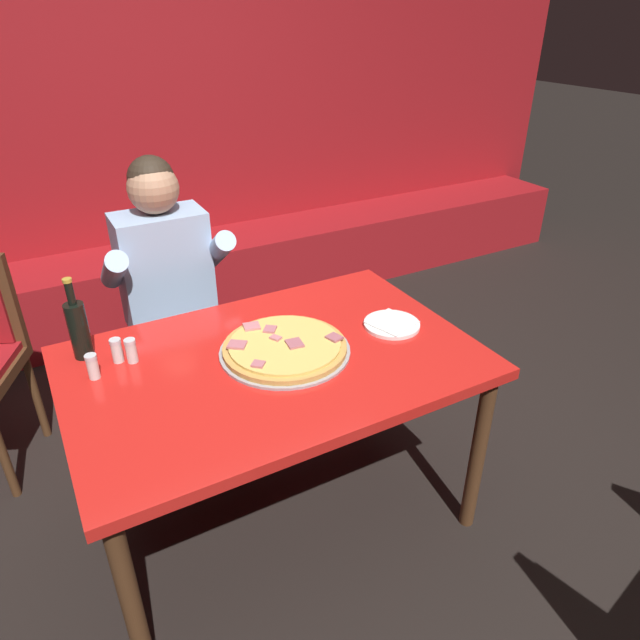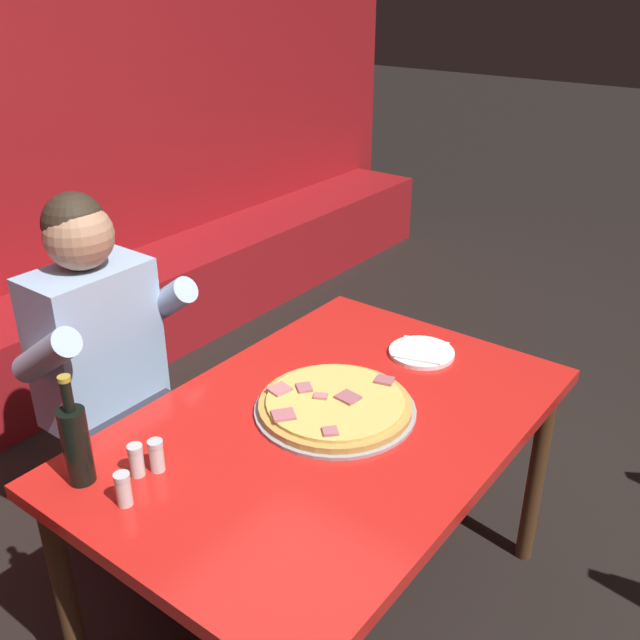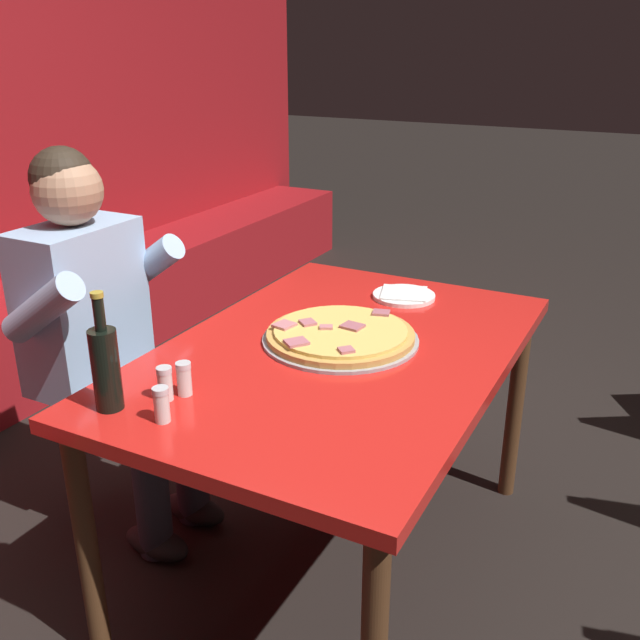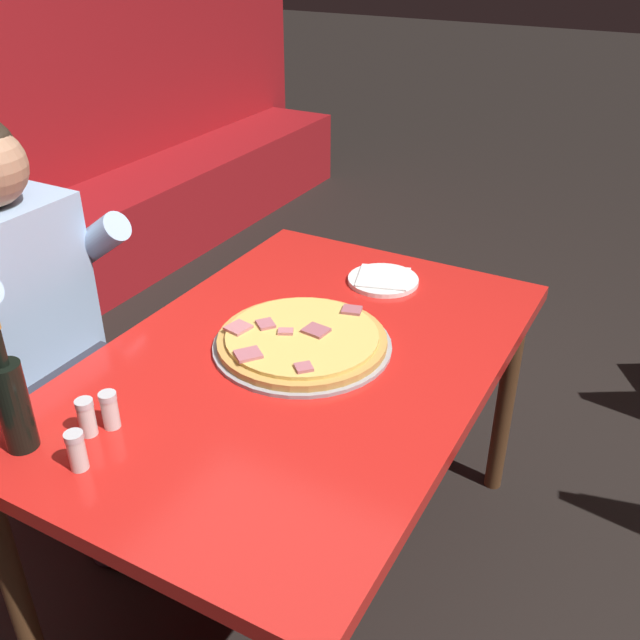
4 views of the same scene
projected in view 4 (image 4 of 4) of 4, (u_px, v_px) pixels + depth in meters
name	position (u px, v px, depth m)	size (l,w,h in m)	color
ground_plane	(301.00, 567.00, 2.13)	(24.00, 24.00, 0.00)	black
main_dining_table	(297.00, 383.00, 1.80)	(1.38, 0.91, 0.75)	#4C2D19
pizza	(302.00, 340.00, 1.80)	(0.45, 0.45, 0.05)	#9E9EA3
plate_white_paper	(383.00, 280.00, 2.11)	(0.21, 0.21, 0.02)	white
beer_bottle	(12.00, 403.00, 1.41)	(0.07, 0.07, 0.29)	black
shaker_parmesan	(87.00, 419.00, 1.48)	(0.04, 0.04, 0.09)	silver
shaker_black_pepper	(110.00, 412.00, 1.51)	(0.04, 0.04, 0.09)	silver
shaker_red_pepper_flakes	(77.00, 452.00, 1.39)	(0.04, 0.04, 0.09)	silver
diner_seated_blue_shirt	(43.00, 325.00, 1.98)	(0.53, 0.53, 1.27)	black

